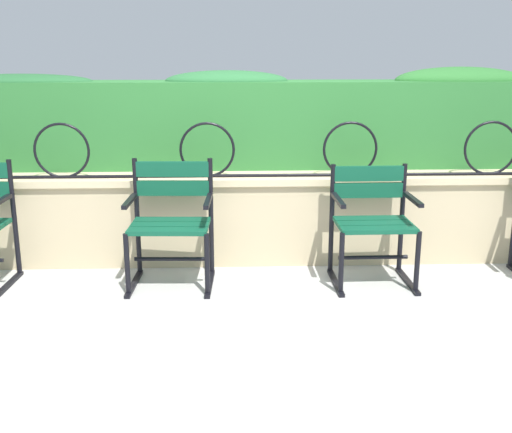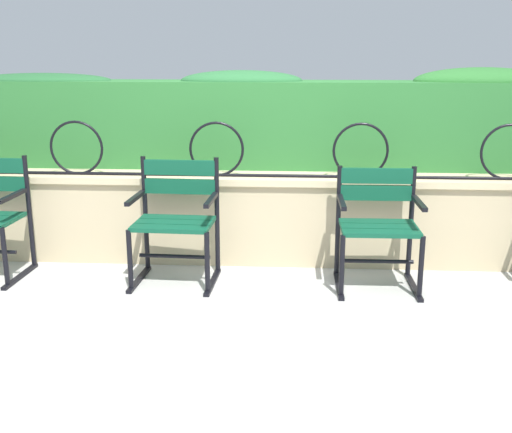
% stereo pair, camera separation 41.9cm
% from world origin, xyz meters
% --- Properties ---
extents(ground_plane, '(60.00, 60.00, 0.00)m').
position_xyz_m(ground_plane, '(0.00, 0.00, 0.00)').
color(ground_plane, '#B7B5AF').
extents(stone_wall, '(6.43, 0.41, 0.69)m').
position_xyz_m(stone_wall, '(0.00, 0.86, 0.35)').
color(stone_wall, '#C6B289').
rests_on(stone_wall, ground).
extents(iron_arch_fence, '(5.91, 0.02, 0.42)m').
position_xyz_m(iron_arch_fence, '(-0.29, 0.78, 0.87)').
color(iron_arch_fence, black).
rests_on(iron_arch_fence, stone_wall).
extents(hedge_row, '(6.30, 0.50, 0.81)m').
position_xyz_m(hedge_row, '(0.02, 1.28, 1.07)').
color(hedge_row, '#2D7033').
rests_on(hedge_row, stone_wall).
extents(park_chair_centre_left, '(0.60, 0.54, 0.88)m').
position_xyz_m(park_chair_centre_left, '(-0.59, 0.38, 0.47)').
color(park_chair_centre_left, '#0F4C33').
rests_on(park_chair_centre_left, ground).
extents(park_chair_centre_right, '(0.57, 0.53, 0.83)m').
position_xyz_m(park_chair_centre_right, '(0.84, 0.36, 0.45)').
color(park_chair_centre_right, '#0F4C33').
rests_on(park_chair_centre_right, ground).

